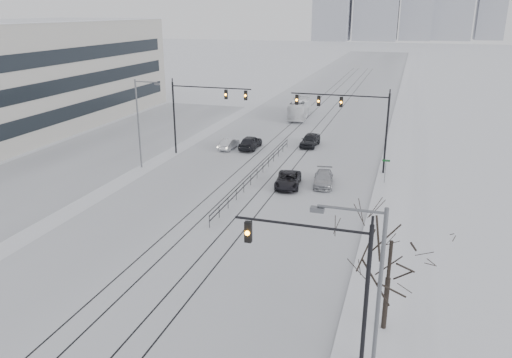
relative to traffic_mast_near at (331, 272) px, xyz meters
name	(u,v)px	position (x,y,z in m)	size (l,w,h in m)	color
road	(316,118)	(-10.79, 54.00, -4.55)	(22.00, 260.00, 0.02)	silver
sidewalk_east	(409,123)	(2.71, 54.00, -4.48)	(5.00, 260.00, 0.16)	white
curb	(391,122)	(0.26, 54.00, -4.50)	(0.10, 260.00, 0.12)	gray
parking_strip	(106,149)	(-30.79, 29.00, -4.55)	(14.00, 60.00, 0.03)	silver
tram_rails	(283,152)	(-10.79, 34.00, -4.54)	(5.30, 180.00, 0.01)	black
traffic_mast_near	(331,272)	(0.00, 0.00, 0.00)	(6.10, 0.37, 7.00)	black
traffic_mast_ne	(352,115)	(-2.64, 29.00, 1.20)	(9.60, 0.37, 8.00)	black
traffic_mast_nw	(198,106)	(-19.31, 30.00, 1.01)	(9.10, 0.37, 8.00)	black
street_light_east	(370,302)	(1.91, -3.00, 0.65)	(2.73, 0.25, 9.00)	#595B60
street_light_west	(141,118)	(-22.99, 24.00, 0.65)	(2.73, 0.25, 9.00)	#595B60
bare_tree	(391,251)	(2.41, 3.00, -0.07)	(4.40, 4.40, 6.10)	black
median_fence	(257,174)	(-10.79, 24.00, -4.04)	(0.06, 24.00, 1.00)	black
street_sign	(385,168)	(1.01, 26.00, -2.96)	(0.70, 0.06, 2.40)	#595B60
sedan_sb_inner	(250,142)	(-14.76, 34.22, -3.79)	(1.83, 4.55, 1.55)	black
sedan_sb_outer	(229,144)	(-17.14, 33.40, -3.94)	(1.31, 3.77, 1.24)	silver
sedan_nb_front	(288,180)	(-7.41, 22.68, -3.92)	(2.15, 4.65, 1.29)	black
sedan_nb_right	(323,179)	(-4.38, 24.04, -3.94)	(1.74, 4.27, 1.24)	#A4A6AC
sedan_nb_far	(310,140)	(-8.33, 37.42, -3.81)	(1.79, 4.44, 1.51)	black
box_truck	(300,108)	(-13.21, 53.60, -3.15)	(2.38, 10.17, 2.83)	white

